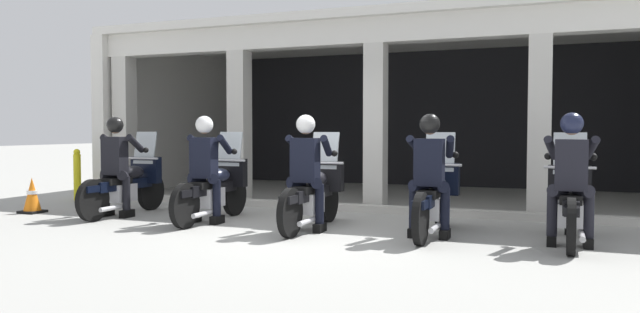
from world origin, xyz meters
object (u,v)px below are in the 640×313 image
motorcycle_right (434,197)px  traffic_cone_flank (32,196)px  police_officer_left (205,160)px  motorcycle_left (216,188)px  police_officer_far_right (571,168)px  police_officer_far_left (116,158)px  motorcycle_far_right (570,202)px  motorcycle_center (314,193)px  police_officer_center (306,162)px  bollard_kerbside (77,175)px  police_officer_right (430,165)px  motorcycle_far_left (128,184)px

motorcycle_right → traffic_cone_flank: (-6.60, -0.39, -0.21)m
police_officer_left → motorcycle_right: police_officer_left is taller
police_officer_left → traffic_cone_flank: police_officer_left is taller
motorcycle_left → police_officer_far_right: (4.98, -0.26, 0.44)m
police_officer_far_left → police_officer_left: (1.66, -0.04, 0.00)m
police_officer_left → motorcycle_far_right: bearing=-1.8°
police_officer_left → police_officer_far_right: same height
motorcycle_center → police_officer_center: size_ratio=1.29×
motorcycle_far_right → bollard_kerbside: motorcycle_far_right is taller
motorcycle_left → police_officer_right: (3.32, -0.29, 0.44)m
traffic_cone_flank → motorcycle_right: bearing=3.3°
motorcycle_left → police_officer_center: (1.66, -0.40, 0.44)m
police_officer_left → bollard_kerbside: 4.27m
motorcycle_far_right → police_officer_center: bearing=-178.2°
police_officer_center → bollard_kerbside: (-5.59, 1.72, -0.44)m
motorcycle_right → police_officer_right: 0.52m
police_officer_center → traffic_cone_flank: 4.98m
motorcycle_left → motorcycle_center: bearing=-9.1°
motorcycle_far_right → police_officer_far_right: bearing=-95.7°
motorcycle_center → police_officer_right: police_officer_right is taller
police_officer_left → police_officer_right: bearing=-5.4°
motorcycle_far_left → bollard_kerbside: motorcycle_far_left is taller
police_officer_far_left → police_officer_center: 3.33m
motorcycle_right → police_officer_far_left: bearing=177.2°
traffic_cone_flank → police_officer_far_left: bearing=5.4°
police_officer_far_right → traffic_cone_flank: 8.28m
police_officer_center → traffic_cone_flank: bearing=-179.4°
motorcycle_far_right → police_officer_far_right: size_ratio=1.29×
police_officer_center → police_officer_far_right: (3.32, 0.14, 0.00)m
motorcycle_center → police_officer_right: bearing=-5.5°
police_officer_left → traffic_cone_flank: (-3.27, -0.11, -0.65)m
motorcycle_center → police_officer_center: police_officer_center is taller
police_officer_center → motorcycle_far_left: bearing=173.1°
motorcycle_far_right → police_officer_right: bearing=-174.7°
motorcycle_left → motorcycle_center: 1.67m
motorcycle_far_right → motorcycle_right: bearing=175.6°
motorcycle_far_right → police_officer_far_right: (-0.00, -0.28, 0.44)m
police_officer_left → police_officer_far_left: bearing=173.2°
police_officer_left → traffic_cone_flank: size_ratio=2.69×
police_officer_far_right → bollard_kerbside: police_officer_far_right is taller
police_officer_far_left → bollard_kerbside: 2.79m
motorcycle_left → police_officer_center: size_ratio=1.29×
police_officer_far_left → police_officer_left: 1.66m
motorcycle_center → motorcycle_right: size_ratio=1.00×
police_officer_left → bollard_kerbside: size_ratio=1.58×
police_officer_far_left → motorcycle_far_right: bearing=-6.3°
police_officer_far_left → police_officer_right: size_ratio=1.00×
bollard_kerbside → motorcycle_center: bearing=-14.4°
motorcycle_center → motorcycle_right: bearing=4.3°
motorcycle_left → bollard_kerbside: motorcycle_left is taller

